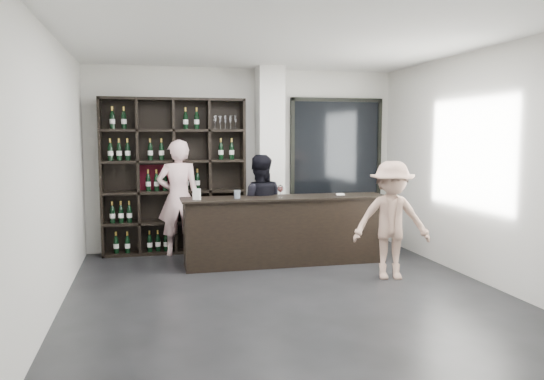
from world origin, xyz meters
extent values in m
cube|color=black|center=(0.00, 0.00, -0.01)|extent=(5.00, 5.50, 0.01)
cube|color=silver|center=(0.35, 2.47, 1.45)|extent=(0.40, 0.40, 2.90)
cube|color=black|center=(1.55, 2.69, 1.40)|extent=(1.60, 0.08, 2.10)
cube|color=black|center=(1.55, 2.69, 1.40)|extent=(1.48, 0.02, 1.98)
cube|color=black|center=(0.35, 1.47, 0.47)|extent=(2.86, 0.54, 0.94)
cube|color=black|center=(0.35, 1.47, 0.95)|extent=(2.94, 0.62, 0.03)
imported|color=#FFCCCE|center=(-1.10, 2.40, 0.88)|extent=(0.65, 0.43, 1.77)
imported|color=black|center=(0.04, 1.85, 0.78)|extent=(0.85, 0.72, 1.55)
imported|color=tan|center=(1.47, 0.40, 0.76)|extent=(1.08, 0.78, 1.51)
cylinder|color=#99A8BC|center=(-0.36, 1.42, 1.02)|extent=(0.09, 0.09, 0.12)
cube|color=white|center=(1.18, 1.50, 0.98)|extent=(0.12, 0.12, 0.02)
cube|color=white|center=(-0.91, 1.40, 1.04)|extent=(0.11, 0.08, 0.15)
camera|label=1|loc=(-1.55, -5.75, 1.84)|focal=35.00mm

